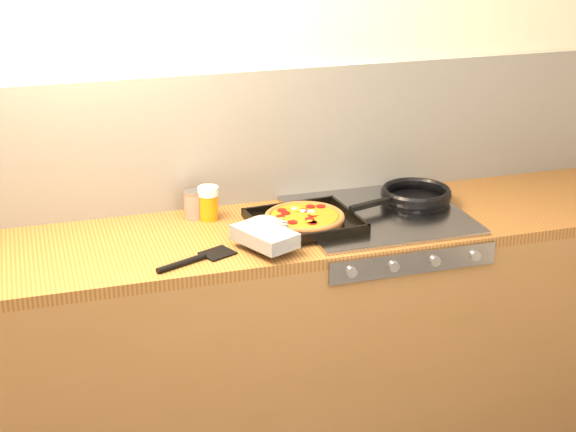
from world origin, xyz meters
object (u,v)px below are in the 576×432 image
object	(u,v)px
frying_pan	(415,196)
tomato_can	(194,205)
pizza_on_tray	(293,223)
juice_glass	(208,203)

from	to	relation	value
frying_pan	tomato_can	bearing A→B (deg)	171.87
pizza_on_tray	frying_pan	size ratio (longest dim) A/B	1.04
pizza_on_tray	tomato_can	xyz separation A→B (m)	(-0.29, 0.25, 0.01)
juice_glass	pizza_on_tray	bearing A→B (deg)	-41.64
frying_pan	tomato_can	xyz separation A→B (m)	(-0.81, 0.12, 0.01)
pizza_on_tray	juice_glass	world-z (taller)	juice_glass
pizza_on_tray	juice_glass	size ratio (longest dim) A/B	3.92
frying_pan	juice_glass	xyz separation A→B (m)	(-0.77, 0.09, 0.02)
tomato_can	juice_glass	xyz separation A→B (m)	(0.05, -0.03, 0.01)
pizza_on_tray	juice_glass	distance (m)	0.33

